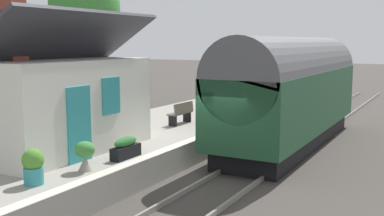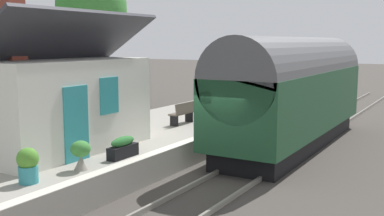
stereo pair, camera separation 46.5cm
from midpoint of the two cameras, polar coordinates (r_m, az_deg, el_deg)
ground_plane at (r=14.94m, az=2.07°, el=-7.88°), size 160.00×160.00×0.00m
platform at (r=16.82m, az=-9.50°, el=-4.71°), size 32.00×5.54×0.82m
platform_edge_coping at (r=15.28m, az=-1.88°, el=-4.29°), size 32.00×0.36×0.02m
rail_near at (r=14.29m, az=7.94°, el=-8.41°), size 52.00×0.08×0.14m
rail_far at (r=14.84m, az=2.69°, el=-7.71°), size 52.00×0.08×0.14m
train at (r=18.70m, az=11.44°, el=2.15°), size 11.11×2.73×4.32m
station_building at (r=15.09m, az=-18.36°, el=0.93°), size 5.87×4.38×5.14m
bench_by_lamp at (r=25.55m, az=6.92°, el=1.73°), size 1.42×0.50×0.88m
bench_mid_platform at (r=21.41m, az=2.25°, el=0.56°), size 1.41×0.47×0.88m
bench_platform_end at (r=18.67m, az=-2.03°, el=-0.56°), size 1.41×0.45×0.88m
planter_corner_building at (r=11.52m, az=-20.03°, el=-6.71°), size 0.51×0.51×0.85m
planter_bench_left at (r=13.43m, az=-9.13°, el=-4.88°), size 1.08×0.32×0.62m
planter_by_door at (r=12.32m, az=-14.08°, el=-5.52°), size 0.52×0.52×0.77m
tree_mid_background at (r=30.03m, az=-13.46°, el=11.72°), size 4.60×4.18×9.11m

